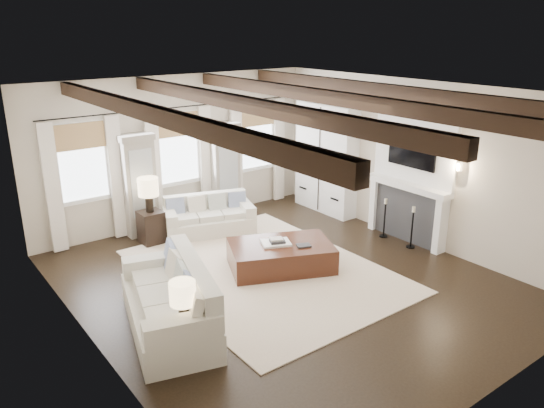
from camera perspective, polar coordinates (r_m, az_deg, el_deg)
ground at (r=9.17m, az=1.39°, el=-8.34°), size 7.50×7.50×0.00m
room_shell at (r=9.60m, az=1.67°, el=4.98°), size 6.54×7.54×3.22m
area_rug at (r=9.53m, az=-0.89°, el=-7.16°), size 3.59×4.78×0.02m
sofa_back at (r=11.22m, az=-6.85°, el=-1.51°), size 2.02×1.37×0.79m
sofa_left at (r=7.83m, az=-10.58°, el=-10.42°), size 1.63×2.50×0.99m
ottoman at (r=9.54m, az=0.95°, el=-5.64°), size 2.10×1.75×0.47m
tray at (r=9.44m, az=0.42°, el=-4.21°), size 0.61×0.55×0.04m
book_lower at (r=9.40m, az=0.58°, el=-4.04°), size 0.32×0.29×0.04m
book_upper at (r=9.41m, az=0.48°, el=-3.79°), size 0.27×0.24×0.03m
book_loose at (r=9.36m, az=3.42°, el=-4.48°), size 0.29×0.26×0.03m
side_table_front at (r=7.23m, az=-9.30°, el=-14.28°), size 0.52×0.52×0.52m
lamp_front at (r=6.89m, az=-9.59°, el=-9.66°), size 0.34×0.34×0.59m
side_table_back at (r=10.85m, az=-12.85°, el=-2.46°), size 0.45×0.45×0.67m
lamp_back at (r=10.60m, az=-13.16°, el=1.59°), size 0.40×0.40×0.69m
candlestick_near at (r=10.72m, az=14.80°, el=-2.79°), size 0.17×0.17×0.85m
candlestick_far at (r=11.14m, az=12.00°, el=-1.81°), size 0.17×0.17×0.82m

